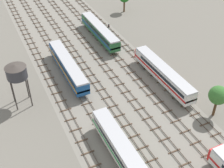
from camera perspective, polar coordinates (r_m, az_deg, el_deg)
The scene contains 15 objects.
ground_plane at distance 69.84m, azimuth -2.58°, elevation 2.28°, with size 480.00×480.00×0.00m, color slate.
ballast_bed at distance 69.84m, azimuth -2.58°, elevation 2.28°, with size 26.48×176.00×0.01m, color gray.
track_far_left at distance 67.91m, azimuth -11.66°, elevation 0.47°, with size 2.40×126.00×0.29m.
track_left at distance 68.75m, azimuth -8.08°, elevation 1.42°, with size 2.40×126.00×0.29m.
track_centre_left at distance 69.87m, azimuth -4.60°, elevation 2.34°, with size 2.40×126.00×0.29m.
track_centre at distance 71.25m, azimuth -1.24°, elevation 3.22°, with size 2.40×126.00×0.29m.
track_centre_right at distance 72.89m, azimuth 1.99°, elevation 4.06°, with size 2.40×126.00×0.29m.
track_right at distance 74.76m, azimuth 5.08°, elevation 4.84°, with size 2.40×126.00×0.29m.
passenger_coach_left_mid at distance 47.58m, azimuth 3.01°, elevation -14.16°, with size 2.96×22.00×3.80m.
diesel_railcar_right_midfar at distance 65.87m, azimuth 9.82°, elevation 2.09°, with size 2.96×20.50×3.80m.
diesel_railcar_left_far at distance 68.11m, azimuth -8.51°, elevation 3.51°, with size 2.96×20.50×3.80m.
diesel_railcar_centre_right_farther at distance 82.57m, azimuth -2.38°, elevation 10.19°, with size 2.96×20.50×3.80m.
water_tower at distance 58.95m, azimuth -17.90°, elevation 2.22°, with size 4.13×4.13×9.34m.
signal_post_nearest at distance 82.40m, azimuth -0.65°, elevation 10.45°, with size 0.28×0.47×4.61m.
lineside_tree_1 at distance 58.50m, azimuth 19.73°, elevation -2.08°, with size 3.65×3.65×6.74m.
Camera 1 is at (-21.72, 2.68, 39.53)m, focal length 47.60 mm.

